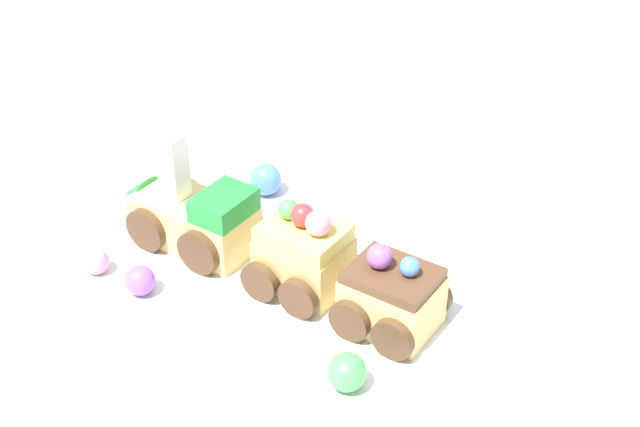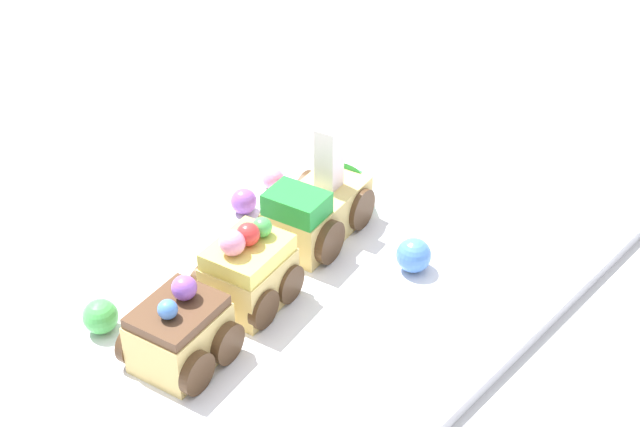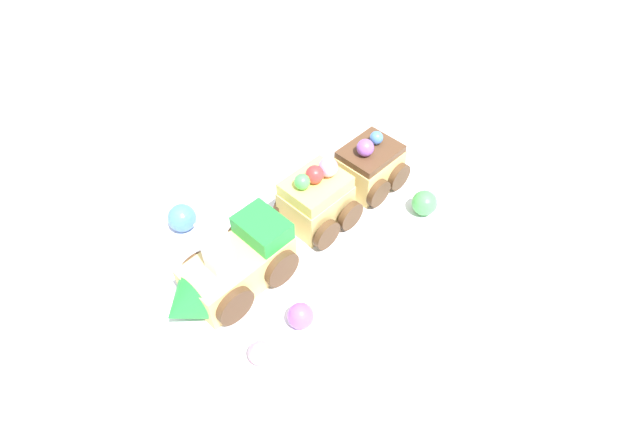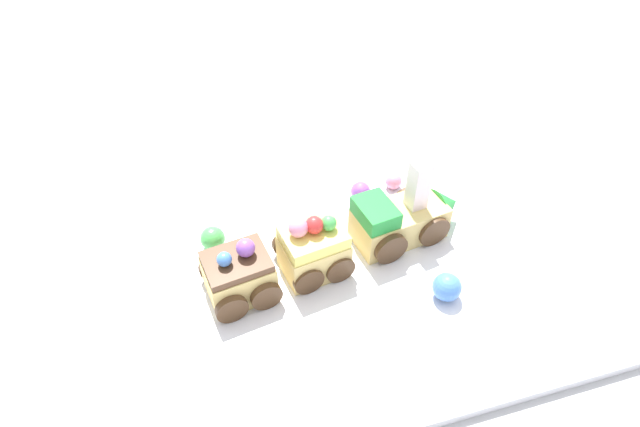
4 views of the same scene
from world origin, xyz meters
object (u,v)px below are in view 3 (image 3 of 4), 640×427
Objects in this scene: gumball_pink at (261,353)px; gumball_green at (424,203)px; cake_car_lemon at (318,202)px; gumball_purple at (301,316)px; cake_car_chocolate at (369,166)px; gumball_blue at (182,218)px; cake_train_locomotive at (231,269)px.

gumball_green is (-0.24, -0.04, 0.00)m from gumball_pink.
gumball_green is (-0.10, 0.06, -0.02)m from cake_car_lemon.
cake_car_lemon is at bearing -133.26° from gumball_purple.
cake_car_chocolate is 3.70× the size of gumball_pink.
gumball_blue is (0.21, -0.06, -0.01)m from cake_car_chocolate.
gumball_green is at bearing -169.63° from gumball_pink.
cake_car_lemon is at bearing -0.20° from cake_car_chocolate.
gumball_green is at bearing 160.44° from cake_train_locomotive.
gumball_green reaches higher than gumball_pink.
gumball_blue is (-0.01, -0.18, 0.00)m from gumball_pink.
cake_train_locomotive reaches higher than gumball_purple.
cake_car_chocolate is at bearing 162.63° from gumball_blue.
gumball_blue reaches higher than gumball_green.
cake_car_lemon is 0.08m from cake_car_chocolate.
gumball_pink is at bearing 10.29° from gumball_purple.
gumball_blue is 1.23× the size of gumball_purple.
gumball_green is at bearing 148.80° from gumball_blue.
gumball_green is 0.93× the size of gumball_blue.
gumball_green is at bearing 95.87° from cake_car_chocolate.
gumball_blue is at bearing -96.23° from cake_train_locomotive.
gumball_pink is (0.22, 0.12, -0.02)m from cake_car_chocolate.
gumball_blue is (0.23, -0.14, 0.00)m from gumball_green.
cake_train_locomotive is 4.59× the size of gumball_blue.
cake_car_lemon is at bearing -179.86° from cake_train_locomotive.
cake_car_lemon is (-0.12, -0.02, 0.00)m from cake_train_locomotive.
gumball_pink is 0.72× the size of gumball_blue.
gumball_pink is at bearing 10.37° from gumball_green.
gumball_purple is at bearing 10.39° from gumball_green.
cake_car_lemon is 2.85× the size of gumball_green.
gumball_blue is 0.18m from gumball_purple.
gumball_blue is at bearing -78.35° from gumball_purple.
gumball_purple is (-0.05, -0.01, 0.00)m from gumball_pink.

